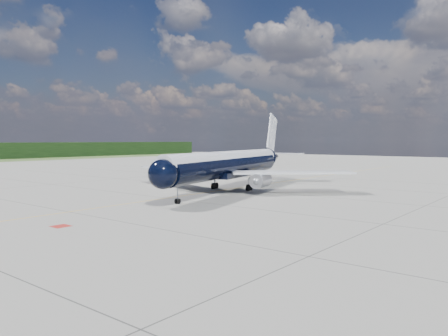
{
  "coord_description": "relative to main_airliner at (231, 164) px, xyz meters",
  "views": [
    {
      "loc": [
        44.13,
        -31.85,
        8.06
      ],
      "look_at": [
        4.28,
        17.5,
        4.0
      ],
      "focal_mm": 35.0,
      "sensor_mm": 36.0,
      "label": 1
    }
  ],
  "objects": [
    {
      "name": "ground",
      "position": [
        -0.82,
        6.31,
        -4.2
      ],
      "size": [
        320.0,
        320.0,
        0.0
      ],
      "primitive_type": "plane",
      "color": "gray",
      "rests_on": "ground"
    },
    {
      "name": "taxiway_centerline",
      "position": [
        -0.82,
        1.31,
        -4.2
      ],
      "size": [
        0.16,
        160.0,
        0.01
      ],
      "primitive_type": "cube",
      "color": "#E1A00B",
      "rests_on": "ground"
    },
    {
      "name": "red_marking",
      "position": [
        5.98,
        -33.69,
        -4.2
      ],
      "size": [
        1.6,
        1.6,
        0.01
      ],
      "primitive_type": "cube",
      "color": "maroon",
      "rests_on": "ground"
    },
    {
      "name": "main_airliner",
      "position": [
        0.0,
        0.0,
        0.0
      ],
      "size": [
        37.33,
        46.2,
        13.55
      ],
      "rotation": [
        0.0,
        0.0,
        0.25
      ],
      "color": "black",
      "rests_on": "ground"
    }
  ]
}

